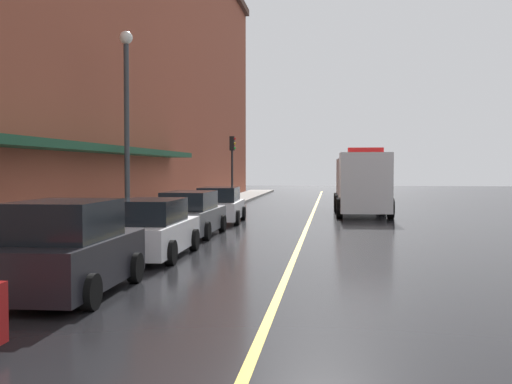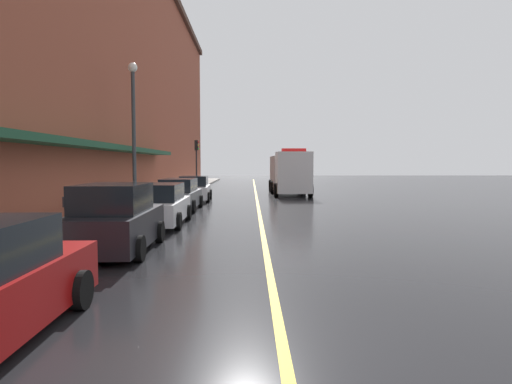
{
  "view_description": "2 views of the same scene",
  "coord_description": "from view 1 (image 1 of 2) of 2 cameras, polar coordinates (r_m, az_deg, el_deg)",
  "views": [
    {
      "loc": [
        1.01,
        -4.58,
        2.45
      ],
      "look_at": [
        -2.55,
        24.58,
        1.31
      ],
      "focal_mm": 43.62,
      "sensor_mm": 36.0,
      "label": 1
    },
    {
      "loc": [
        -0.41,
        -4.77,
        2.37
      ],
      "look_at": [
        -0.13,
        17.57,
        0.9
      ],
      "focal_mm": 30.46,
      "sensor_mm": 36.0,
      "label": 2
    }
  ],
  "objects": [
    {
      "name": "ground_plane",
      "position": [
        29.7,
        4.99,
        -2.51
      ],
      "size": [
        112.0,
        112.0,
        0.0
      ],
      "primitive_type": "plane",
      "color": "black"
    },
    {
      "name": "sidewalk_left",
      "position": [
        30.54,
        -6.72,
        -2.24
      ],
      "size": [
        2.4,
        70.0,
        0.15
      ],
      "primitive_type": "cube",
      "color": "gray",
      "rests_on": "ground"
    },
    {
      "name": "lane_center_stripe",
      "position": [
        29.7,
        4.99,
        -2.5
      ],
      "size": [
        0.16,
        70.0,
        0.01
      ],
      "primitive_type": "cube",
      "color": "gold",
      "rests_on": "ground"
    },
    {
      "name": "brick_building_left",
      "position": [
        32.65,
        -19.96,
        13.52
      ],
      "size": [
        13.16,
        64.0,
        17.81
      ],
      "color": "brown",
      "rests_on": "ground"
    },
    {
      "name": "parked_car_1",
      "position": [
        12.57,
        -16.87,
        -5.2
      ],
      "size": [
        2.11,
        4.23,
        1.83
      ],
      "rotation": [
        0.0,
        0.0,
        1.59
      ],
      "color": "black",
      "rests_on": "ground"
    },
    {
      "name": "parked_car_2",
      "position": [
        17.3,
        -9.55,
        -3.43
      ],
      "size": [
        2.01,
        4.59,
        1.6
      ],
      "rotation": [
        0.0,
        0.0,
        1.58
      ],
      "color": "silver",
      "rests_on": "ground"
    },
    {
      "name": "parked_car_3",
      "position": [
        22.54,
        -6.01,
        -2.09
      ],
      "size": [
        1.99,
        4.74,
        1.61
      ],
      "rotation": [
        0.0,
        0.0,
        1.56
      ],
      "color": "#595B60",
      "rests_on": "ground"
    },
    {
      "name": "parked_car_4",
      "position": [
        27.92,
        -3.36,
        -1.27
      ],
      "size": [
        2.19,
        4.28,
        1.58
      ],
      "rotation": [
        0.0,
        0.0,
        1.61
      ],
      "color": "silver",
      "rests_on": "ground"
    },
    {
      "name": "box_truck",
      "position": [
        33.46,
        9.62,
        0.8
      ],
      "size": [
        2.86,
        8.71,
        3.42
      ],
      "rotation": [
        0.0,
        0.0,
        -1.55
      ],
      "color": "silver",
      "rests_on": "ground"
    },
    {
      "name": "parking_meter_0",
      "position": [
        16.73,
        -15.43,
        -2.62
      ],
      "size": [
        0.14,
        0.18,
        1.33
      ],
      "color": "#4C4C51",
      "rests_on": "sidewalk_left"
    },
    {
      "name": "parking_meter_1",
      "position": [
        13.17,
        -22.02,
        -4.0
      ],
      "size": [
        0.14,
        0.18,
        1.33
      ],
      "color": "#4C4C51",
      "rests_on": "sidewalk_left"
    },
    {
      "name": "parking_meter_2",
      "position": [
        20.17,
        -11.44,
        -1.77
      ],
      "size": [
        0.14,
        0.18,
        1.33
      ],
      "color": "#4C4C51",
      "rests_on": "sidewalk_left"
    },
    {
      "name": "street_lamp_left",
      "position": [
        21.8,
        -11.78,
        7.31
      ],
      "size": [
        0.44,
        0.44,
        6.94
      ],
      "color": "#33383D",
      "rests_on": "sidewalk_left"
    },
    {
      "name": "traffic_light_near",
      "position": [
        39.6,
        -2.19,
        3.25
      ],
      "size": [
        0.38,
        0.36,
        4.3
      ],
      "color": "#232326",
      "rests_on": "sidewalk_left"
    }
  ]
}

